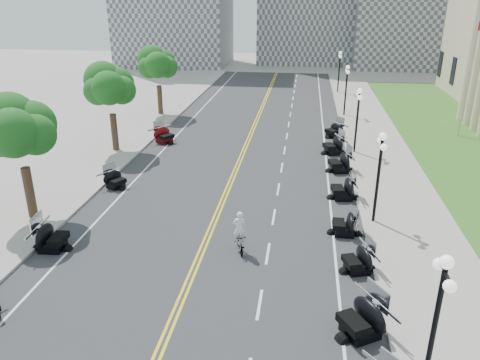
{
  "coord_description": "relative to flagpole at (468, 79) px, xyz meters",
  "views": [
    {
      "loc": [
        4.58,
        -19.53,
        11.64
      ],
      "look_at": [
        1.25,
        4.3,
        2.0
      ],
      "focal_mm": 35.0,
      "sensor_mm": 36.0,
      "label": 1
    }
  ],
  "objects": [
    {
      "name": "lane_dash_8",
      "position": [
        -14.8,
        -14.0,
        -4.99
      ],
      "size": [
        0.12,
        2.0,
        0.0
      ],
      "primitive_type": "cube",
      "color": "white",
      "rests_on": "road"
    },
    {
      "name": "motorcycle_n_5",
      "position": [
        -10.7,
        -22.97,
        -4.34
      ],
      "size": [
        2.38,
        2.38,
        1.32
      ],
      "primitive_type": null,
      "rotation": [
        0.0,
        0.0,
        -1.25
      ],
      "color": "black",
      "rests_on": "road"
    },
    {
      "name": "motorcycle_s_7",
      "position": [
        -25.17,
        -15.17,
        -4.38
      ],
      "size": [
        2.44,
        2.44,
        1.25
      ],
      "primitive_type": null,
      "rotation": [
        0.0,
        0.0,
        1.04
      ],
      "color": "black",
      "rests_on": "road"
    },
    {
      "name": "motorcycle_n_7",
      "position": [
        -10.84,
        -14.9,
        -4.26
      ],
      "size": [
        2.36,
        2.36,
        1.48
      ],
      "primitive_type": null,
      "rotation": [
        0.0,
        0.0,
        -1.45
      ],
      "color": "black",
      "rests_on": "road"
    },
    {
      "name": "motorcycle_s_5",
      "position": [
        -25.23,
        -23.05,
        -4.25
      ],
      "size": [
        2.27,
        2.27,
        1.49
      ],
      "primitive_type": null,
      "rotation": [
        0.0,
        0.0,
        1.64
      ],
      "color": "black",
      "rests_on": "road"
    },
    {
      "name": "street_lamp_4",
      "position": [
        -9.4,
        6.0,
        -2.4
      ],
      "size": [
        0.5,
        1.2,
        4.9
      ],
      "primitive_type": null,
      "color": "black",
      "rests_on": "sidewalk_north"
    },
    {
      "name": "tree_3",
      "position": [
        -28.0,
        -8.0,
        -0.25
      ],
      "size": [
        4.8,
        4.8,
        9.2
      ],
      "primitive_type": null,
      "color": "#235619",
      "rests_on": "sidewalk_south"
    },
    {
      "name": "lane_dash_18",
      "position": [
        -14.8,
        26.0,
        -4.99
      ],
      "size": [
        0.12,
        2.0,
        0.0
      ],
      "primitive_type": "cube",
      "color": "white",
      "rests_on": "road"
    },
    {
      "name": "tree_2",
      "position": [
        -28.0,
        -20.0,
        -0.25
      ],
      "size": [
        4.8,
        4.8,
        9.2
      ],
      "primitive_type": null,
      "color": "#235619",
      "rests_on": "sidewalk_south"
    },
    {
      "name": "lane_dash_10",
      "position": [
        -14.8,
        -6.0,
        -4.99
      ],
      "size": [
        0.12,
        2.0,
        0.0
      ],
      "primitive_type": "cube",
      "color": "white",
      "rests_on": "road"
    },
    {
      "name": "cyclist_rider",
      "position": [
        -16.17,
        -21.99,
        -3.1
      ],
      "size": [
        0.65,
        0.43,
        1.79
      ],
      "primitive_type": "imported",
      "rotation": [
        0.0,
        0.0,
        3.14
      ],
      "color": "white",
      "rests_on": "bicycle"
    },
    {
      "name": "street_lamp_5",
      "position": [
        -9.4,
        18.0,
        -2.4
      ],
      "size": [
        0.5,
        1.2,
        4.9
      ],
      "primitive_type": null,
      "color": "black",
      "rests_on": "sidewalk_north"
    },
    {
      "name": "street_lamp_1",
      "position": [
        -9.4,
        -30.0,
        -2.4
      ],
      "size": [
        0.5,
        1.2,
        4.9
      ],
      "primitive_type": null,
      "color": "black",
      "rests_on": "sidewalk_north"
    },
    {
      "name": "motorcycle_n_4",
      "position": [
        -10.99,
        -27.26,
        -4.22
      ],
      "size": [
        3.07,
        3.07,
        1.56
      ],
      "primitive_type": null,
      "rotation": [
        0.0,
        0.0,
        -1.02
      ],
      "color": "black",
      "rests_on": "road"
    },
    {
      "name": "lane_dash_13",
      "position": [
        -14.8,
        6.0,
        -4.99
      ],
      "size": [
        0.12,
        2.0,
        0.0
      ],
      "primitive_type": "cube",
      "color": "white",
      "rests_on": "road"
    },
    {
      "name": "motorcycle_n_8",
      "position": [
        -10.77,
        -10.2,
        -4.23
      ],
      "size": [
        2.68,
        2.68,
        1.54
      ],
      "primitive_type": null,
      "rotation": [
        0.0,
        0.0,
        -1.32
      ],
      "color": "black",
      "rests_on": "road"
    },
    {
      "name": "lane_dash_19",
      "position": [
        -14.8,
        30.0,
        -4.99
      ],
      "size": [
        0.12,
        2.0,
        0.0
      ],
      "primitive_type": "cube",
      "color": "white",
      "rests_on": "road"
    },
    {
      "name": "lane_dash_5",
      "position": [
        -14.8,
        -26.0,
        -4.99
      ],
      "size": [
        0.12,
        2.0,
        0.0
      ],
      "primitive_type": "cube",
      "color": "white",
      "rests_on": "road"
    },
    {
      "name": "centerline_yellow_b",
      "position": [
        -17.88,
        -12.0,
        -4.99
      ],
      "size": [
        0.12,
        90.0,
        0.0
      ],
      "primitive_type": "cube",
      "color": "yellow",
      "rests_on": "road"
    },
    {
      "name": "flagpole",
      "position": [
        0.0,
        0.0,
        0.0
      ],
      "size": [
        1.1,
        0.2,
        10.0
      ],
      "primitive_type": null,
      "color": "silver",
      "rests_on": "ground"
    },
    {
      "name": "lane_dash_9",
      "position": [
        -14.8,
        -10.0,
        -4.99
      ],
      "size": [
        0.12,
        2.0,
        0.0
      ],
      "primitive_type": "cube",
      "color": "white",
      "rests_on": "road"
    },
    {
      "name": "edge_line_north",
      "position": [
        -11.6,
        -12.0,
        -4.99
      ],
      "size": [
        0.12,
        90.0,
        0.0
      ],
      "primitive_type": "cube",
      "color": "white",
      "rests_on": "road"
    },
    {
      "name": "motorcycle_s_9",
      "position": [
        -24.86,
        -5.3,
        -4.26
      ],
      "size": [
        2.92,
        2.92,
        1.47
      ],
      "primitive_type": null,
      "rotation": [
        0.0,
        0.0,
        0.97
      ],
      "color": "#590A0C",
      "rests_on": "road"
    },
    {
      "name": "bicycle",
      "position": [
        -16.17,
        -21.99,
        -4.5
      ],
      "size": [
        0.93,
        1.73,
        1.0
      ],
      "primitive_type": "imported",
      "rotation": [
        0.0,
        0.0,
        0.29
      ],
      "color": "#A51414",
      "rests_on": "road"
    },
    {
      "name": "lane_dash_11",
      "position": [
        -14.8,
        -2.0,
        -4.99
      ],
      "size": [
        0.12,
        2.0,
        0.0
      ],
      "primitive_type": "cube",
      "color": "white",
      "rests_on": "road"
    },
    {
      "name": "ground",
      "position": [
        -18.0,
        -22.0,
        -5.0
      ],
      "size": [
        160.0,
        160.0,
        0.0
      ],
      "primitive_type": "plane",
      "color": "gray"
    },
    {
      "name": "lawn",
      "position": [
        -0.5,
        -4.0,
        -4.95
      ],
      "size": [
        9.0,
        60.0,
        0.1
      ],
      "primitive_type": "cube",
      "color": "#356023",
      "rests_on": "ground"
    },
    {
      "name": "sidewalk_south",
      "position": [
        -28.5,
        -12.0,
        -4.92
      ],
      "size": [
        5.0,
        90.0,
        0.15
      ],
      "primitive_type": "cube",
      "color": "#9E9991",
      "rests_on": "ground"
    },
    {
      "name": "road",
      "position": [
        -18.0,
        -12.0,
        -5.0
      ],
      "size": [
        16.0,
        90.0,
        0.01
      ],
      "primitive_type": "cube",
      "color": "#333335",
      "rests_on": "ground"
    },
    {
      "name": "sidewalk_north",
      "position": [
        -7.5,
        -12.0,
        -4.92
      ],
      "size": [
        5.0,
        90.0,
        0.15
      ],
      "primitive_type": "cube",
      "color": "#9E9991",
      "rests_on": "ground"
    },
    {
      "name": "lane_dash_6",
      "position": [
        -14.8,
        -22.0,
        -4.99
      ],
      "size": [
        0.12,
        2.0,
        0.0
      ],
      "primitive_type": "cube",
      "color": "white",
      "rests_on": "road"
    },
    {
      "name": "lane_dash_17",
      "position": [
        -14.8,
        22.0,
        -4.99
      ],
      "size": [
        0.12,
        2.0,
        0.0
      ],
      "primitive_type": "cube",
      "color": "white",
      "rests_on": "road"
    },
    {
      "name": "edge_line_south",
      "position": [
        -24.4,
        -12.0,
        -4.99
      ],
      "size": [
        0.12,
        90.0,
        0.0
      ],
      "primitive_type": "cube",
      "color": "white",
      "rests_on": "road"
    },
    {
      "name": "motorcycle_n_10",
      "position": [
        -10.76,
        -1.71,
        -4.3
      ],
      "size": [
        2.82,
        2.82,
        1.41
      ],
      "primitive_type": null,
      "rotation": [
        0.0,
        0.0,
        -0.9
      ],
      "color": "black",
      "rests_on": "road"
    },
    {
      "name": "lane_dash_14",
      "position": [
        -14.8,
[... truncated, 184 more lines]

